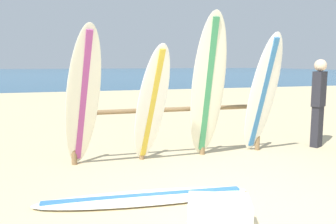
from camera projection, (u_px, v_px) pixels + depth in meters
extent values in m
plane|color=#D3BC8C|center=(259.00, 217.00, 3.87)|extent=(120.00, 120.00, 0.00)
cube|color=#1E5984|center=(73.00, 73.00, 58.84)|extent=(120.00, 80.00, 0.01)
cylinder|color=olive|center=(73.00, 135.00, 5.77)|extent=(0.09, 0.09, 1.00)
cylinder|color=olive|center=(142.00, 131.00, 6.10)|extent=(0.09, 0.09, 1.00)
cylinder|color=olive|center=(203.00, 127.00, 6.43)|extent=(0.09, 0.09, 1.00)
cylinder|color=olive|center=(258.00, 124.00, 6.75)|extent=(0.09, 0.09, 1.00)
cylinder|color=olive|center=(173.00, 109.00, 6.22)|extent=(3.51, 0.08, 0.08)
ellipsoid|color=white|center=(83.00, 100.00, 5.34)|extent=(0.71, 1.18, 2.22)
cube|color=#A53F8C|center=(83.00, 100.00, 5.34)|extent=(0.29, 1.03, 2.05)
ellipsoid|color=white|center=(151.00, 106.00, 5.67)|extent=(0.65, 1.01, 1.96)
cube|color=gold|center=(151.00, 106.00, 5.67)|extent=(0.24, 0.88, 1.81)
ellipsoid|color=silver|center=(208.00, 88.00, 5.96)|extent=(0.67, 0.95, 2.48)
cube|color=#388C59|center=(208.00, 88.00, 5.96)|extent=(0.20, 0.84, 2.29)
ellipsoid|color=white|center=(262.00, 95.00, 6.30)|extent=(0.55, 0.94, 2.18)
cube|color=#3372B2|center=(262.00, 95.00, 6.30)|extent=(0.13, 0.86, 2.01)
ellipsoid|color=white|center=(145.00, 198.00, 4.32)|extent=(2.67, 0.74, 0.07)
cube|color=#3372B2|center=(145.00, 198.00, 4.32)|extent=(2.43, 0.30, 0.08)
cube|color=#26262D|center=(317.00, 127.00, 7.02)|extent=(0.27, 0.24, 0.81)
cube|color=#26262D|center=(319.00, 89.00, 6.92)|extent=(0.33, 0.28, 0.69)
sphere|color=beige|center=(321.00, 65.00, 6.85)|extent=(0.23, 0.23, 0.23)
cube|color=silver|center=(207.00, 79.00, 33.35)|extent=(2.54, 2.04, 0.35)
cube|color=silver|center=(207.00, 75.00, 33.30)|extent=(1.08, 1.02, 0.36)
cube|color=white|center=(219.00, 217.00, 3.44)|extent=(0.71, 0.59, 0.36)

